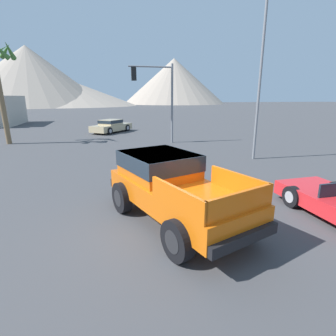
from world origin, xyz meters
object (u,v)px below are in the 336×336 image
Objects in this scene: parked_car_tan at (111,126)px; orange_pickup_truck at (170,183)px; street_lamp_post at (262,59)px; traffic_light_main at (156,89)px.

orange_pickup_truck is at bearing -47.30° from parked_car_tan.
parked_car_tan is at bearing 118.26° from street_lamp_post.
parked_car_tan is at bearing 73.61° from orange_pickup_truck.
traffic_light_main is (3.09, -7.21, 3.31)m from parked_car_tan.
orange_pickup_truck is at bearing 80.33° from traffic_light_main.
traffic_light_main is (2.15, 12.61, 2.90)m from orange_pickup_truck.
street_lamp_post is (7.36, -13.70, 4.65)m from parked_car_tan.
parked_car_tan is 0.81× the size of traffic_light_main.
parked_car_tan is 16.23m from street_lamp_post.
traffic_light_main reaches higher than parked_car_tan.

